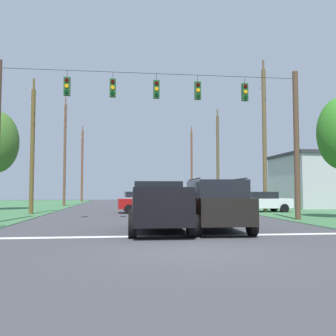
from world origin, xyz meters
TOP-DOWN VIEW (x-y plane):
  - ground_plane at (0.00, 0.00)m, footprint 120.00×120.00m
  - stop_bar_stripe at (0.00, 3.15)m, footprint 13.09×0.45m
  - lane_dash_0 at (0.00, 9.15)m, footprint 2.50×0.15m
  - lane_dash_1 at (0.00, 16.83)m, footprint 2.50×0.15m
  - lane_dash_2 at (0.00, 25.13)m, footprint 2.50×0.15m
  - overhead_signal_span at (-0.18, 9.46)m, footprint 16.01×0.31m
  - pickup_truck at (-0.43, 4.60)m, footprint 2.37×5.44m
  - suv_black at (1.79, 4.45)m, footprint 2.32×4.85m
  - distant_car_crossing_white at (8.41, 17.00)m, footprint 4.36×2.14m
  - distant_car_oncoming at (-0.00, 17.20)m, footprint 4.38×2.17m
  - distant_car_far_parked at (-0.84, 23.20)m, footprint 2.23×4.40m
  - utility_pole_mid_right at (8.54, 16.42)m, footprint 0.31×1.91m
  - utility_pole_far_right at (8.75, 31.00)m, footprint 0.33×1.94m
  - utility_pole_near_left at (8.54, 46.11)m, footprint 0.30×1.82m
  - utility_pole_far_left at (-7.99, 16.46)m, footprint 0.29×1.96m
  - utility_pole_distant_right at (-7.93, 30.33)m, footprint 0.27×1.91m
  - utility_pole_distant_left at (-7.84, 46.27)m, footprint 0.31×1.93m
  - roadside_store at (18.04, 23.88)m, footprint 9.86×8.83m

SIDE VIEW (x-z plane):
  - ground_plane at x=0.00m, z-range 0.00..0.00m
  - stop_bar_stripe at x=0.00m, z-range 0.00..0.01m
  - lane_dash_0 at x=0.00m, z-range 0.00..0.01m
  - lane_dash_1 at x=0.00m, z-range 0.00..0.01m
  - lane_dash_2 at x=0.00m, z-range 0.00..0.01m
  - distant_car_crossing_white at x=8.41m, z-range 0.03..1.55m
  - distant_car_oncoming at x=0.00m, z-range 0.03..1.55m
  - distant_car_far_parked at x=-0.84m, z-range 0.03..1.55m
  - pickup_truck at x=-0.43m, z-range -0.01..1.94m
  - suv_black at x=1.79m, z-range 0.03..2.09m
  - roadside_store at x=18.04m, z-range -0.06..5.21m
  - utility_pole_far_left at x=-7.99m, z-range -0.10..9.25m
  - overhead_signal_span at x=-0.18m, z-range 0.61..8.81m
  - utility_pole_far_right at x=8.75m, z-range -0.24..10.59m
  - utility_pole_near_left at x=8.54m, z-range -0.18..11.25m
  - utility_pole_distant_left at x=-7.84m, z-range -0.06..11.17m
  - utility_pole_mid_right at x=8.54m, z-range -0.11..11.25m
  - utility_pole_distant_right at x=-7.93m, z-range -0.02..11.52m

